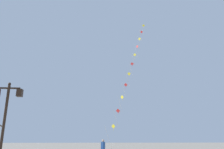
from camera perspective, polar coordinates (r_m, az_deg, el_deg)
twin_lantern_lamp_post at (r=12.52m, az=-26.33°, el=-8.25°), size 1.46×0.28×4.66m
kite_train at (r=28.75m, az=5.00°, el=1.66°), size 7.12×10.76×20.37m
kite_flyer at (r=20.38m, az=-2.41°, el=-19.10°), size 0.45×0.61×1.71m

